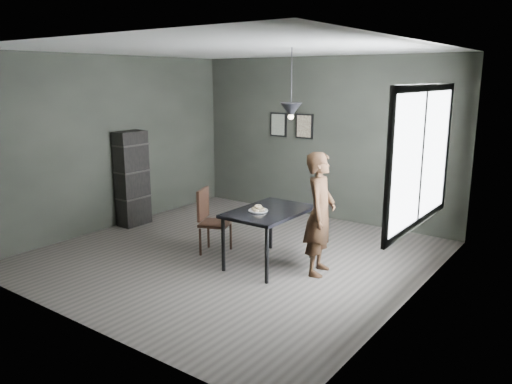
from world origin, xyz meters
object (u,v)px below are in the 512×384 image
Objects in this scene: pendant_lamp at (291,110)px; woman at (320,214)px; white_plate at (258,211)px; wood_chair at (210,216)px; cafe_table at (269,216)px; shelf_unit at (132,179)px.

woman is at bearing 4.06° from pendant_lamp.
wood_chair is (-0.88, 0.05, -0.23)m from white_plate.
pendant_lamp reaches higher than white_plate.
white_plate is at bearing 95.39° from woman.
cafe_table is 0.77× the size of woman.
pendant_lamp reaches higher than cafe_table.
cafe_table is at bearing -16.21° from wood_chair.
white_plate is at bearing -6.93° from shelf_unit.
cafe_table is at bearing 86.45° from woman.
white_plate is 0.25× the size of wood_chair.
pendant_lamp is (1.20, 0.20, 1.53)m from wood_chair.
shelf_unit is at bearing 173.35° from white_plate.
shelf_unit reaches higher than wood_chair.
pendant_lamp is at bearing 21.80° from cafe_table.
shelf_unit reaches higher than woman.
pendant_lamp is (0.33, 0.24, 1.29)m from white_plate.
woman is at bearing 10.86° from cafe_table.
white_plate is 0.27× the size of pendant_lamp.
wood_chair is 1.07× the size of pendant_lamp.
pendant_lamp reaches higher than wood_chair.
wood_chair is 1.95m from pendant_lamp.
cafe_table is at bearing -158.20° from pendant_lamp.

